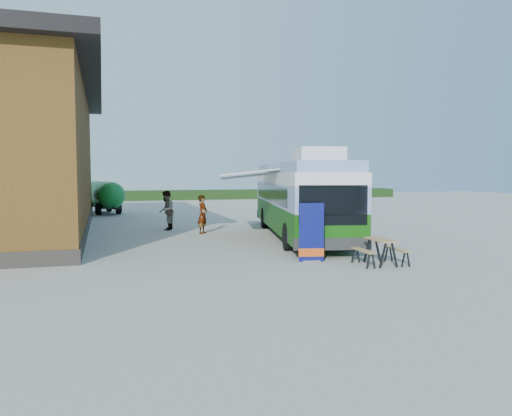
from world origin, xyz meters
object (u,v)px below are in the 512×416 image
object	(u,v)px
picnic_table	(380,246)
person_b	(166,210)
banner	(311,238)
slurry_tanker	(103,195)
bus	(300,196)
person_a	(203,214)

from	to	relation	value
picnic_table	person_b	distance (m)	12.80
banner	slurry_tanker	distance (m)	23.42
bus	slurry_tanker	bearing A→B (deg)	129.10
bus	picnic_table	distance (m)	7.44
bus	slurry_tanker	world-z (taller)	bus
person_b	slurry_tanker	distance (m)	12.36
person_a	person_b	size ratio (longest dim) A/B	0.92
person_b	slurry_tanker	xyz separation A→B (m)	(-3.01, 11.98, 0.31)
banner	person_a	distance (m)	8.75
picnic_table	slurry_tanker	xyz separation A→B (m)	(-8.26, 23.65, 0.70)
banner	person_a	bearing A→B (deg)	114.20
slurry_tanker	banner	bearing A→B (deg)	-89.02
banner	picnic_table	bearing A→B (deg)	-19.77
bus	banner	size ratio (longest dim) A/B	6.64
banner	slurry_tanker	bearing A→B (deg)	117.46
bus	person_a	bearing A→B (deg)	161.33
person_a	banner	bearing A→B (deg)	-133.91
banner	person_a	xyz separation A→B (m)	(-1.91, 8.54, 0.13)
slurry_tanker	person_a	bearing A→B (deg)	-87.08
person_b	person_a	bearing A→B (deg)	54.59
picnic_table	person_a	distance (m)	10.38
banner	person_b	xyz separation A→B (m)	(-3.39, 10.53, 0.21)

